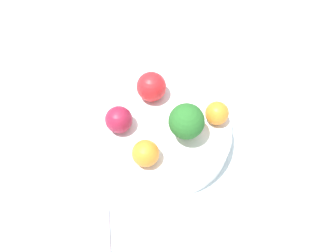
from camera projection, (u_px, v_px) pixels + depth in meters
ground_plane at (168, 145)px, 0.64m from camera, size 6.00×6.00×0.00m
table_surface at (168, 143)px, 0.64m from camera, size 1.20×1.20×0.02m
bowl at (168, 135)px, 0.61m from camera, size 0.23×0.23×0.04m
broccoli at (186, 122)px, 0.55m from camera, size 0.06×0.06×0.08m
apple_red at (151, 87)px, 0.61m from camera, size 0.06×0.06×0.06m
apple_green at (119, 120)px, 0.57m from camera, size 0.05×0.05×0.05m
orange_front at (217, 113)px, 0.58m from camera, size 0.04×0.04×0.04m
orange_back at (146, 153)px, 0.54m from camera, size 0.05×0.05×0.05m
napkin at (64, 250)px, 0.52m from camera, size 0.17×0.15×0.01m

